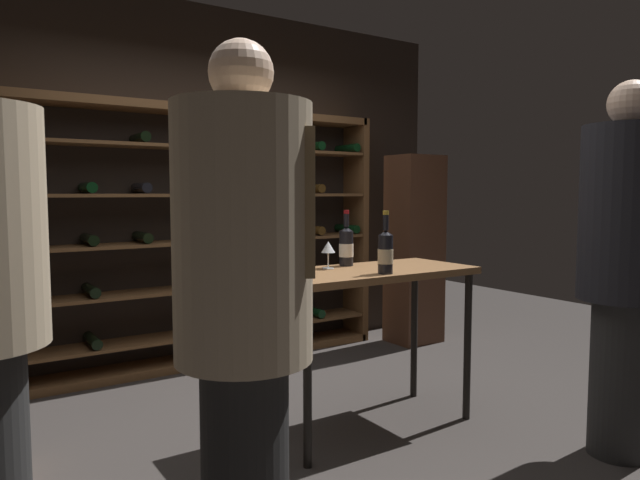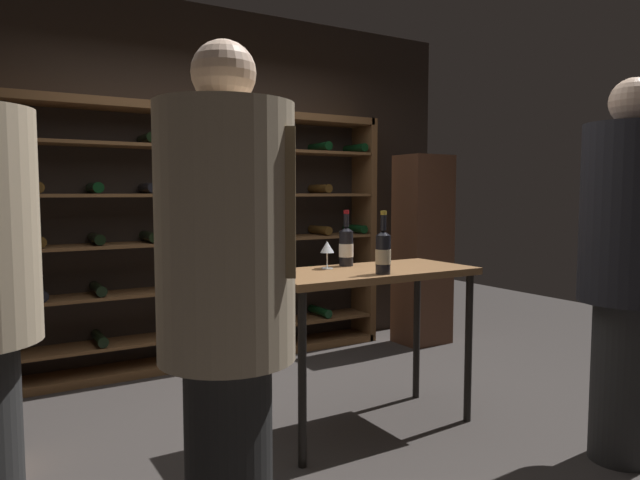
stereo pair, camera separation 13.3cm
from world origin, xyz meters
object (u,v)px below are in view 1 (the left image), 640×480
at_px(display_cabinet, 414,249).
at_px(wine_bottle_gold_foil, 385,252).
at_px(wine_rack, 190,238).
at_px(person_guest_khaki, 243,294).
at_px(wine_glass_stemmed_left, 328,248).
at_px(wine_bottle_red_label, 346,246).
at_px(tasting_table, 369,288).
at_px(person_host_in_suit, 625,253).

bearing_deg(display_cabinet, wine_bottle_gold_foil, -136.50).
relative_size(wine_rack, person_guest_khaki, 1.75).
bearing_deg(wine_glass_stemmed_left, person_guest_khaki, -135.71).
bearing_deg(wine_bottle_red_label, person_guest_khaki, -138.58).
distance_m(person_guest_khaki, wine_bottle_red_label, 1.57).
height_order(wine_rack, tasting_table, wine_rack).
distance_m(wine_rack, wine_bottle_gold_foil, 1.96).
distance_m(display_cabinet, wine_bottle_red_label, 1.94).
xyz_separation_m(tasting_table, person_guest_khaki, (-1.20, -0.84, 0.21)).
bearing_deg(person_host_in_suit, tasting_table, -33.72).
distance_m(tasting_table, person_guest_khaki, 1.48).
distance_m(person_guest_khaki, wine_glass_stemmed_left, 1.40).
height_order(person_host_in_suit, wine_bottle_gold_foil, person_host_in_suit).
bearing_deg(wine_rack, wine_bottle_gold_foil, -78.84).
distance_m(tasting_table, display_cabinet, 2.04).
bearing_deg(person_host_in_suit, wine_glass_stemmed_left, -31.80).
distance_m(tasting_table, wine_glass_stemmed_left, 0.33).
bearing_deg(display_cabinet, wine_rack, 168.45).
relative_size(wine_bottle_gold_foil, wine_glass_stemmed_left, 2.14).
bearing_deg(wine_glass_stemmed_left, wine_bottle_red_label, 18.01).
xyz_separation_m(tasting_table, person_host_in_suit, (0.86, -1.00, 0.24)).
bearing_deg(wine_rack, wine_bottle_red_label, -75.31).
distance_m(person_host_in_suit, wine_glass_stemmed_left, 1.55).
distance_m(display_cabinet, wine_glass_stemmed_left, 2.11).
xyz_separation_m(person_guest_khaki, person_host_in_suit, (2.06, -0.16, 0.03)).
height_order(tasting_table, display_cabinet, display_cabinet).
distance_m(tasting_table, person_host_in_suit, 1.34).
relative_size(wine_rack, display_cabinet, 1.93).
bearing_deg(person_guest_khaki, person_host_in_suit, 28.59).
bearing_deg(person_guest_khaki, wine_glass_stemmed_left, 77.37).
bearing_deg(wine_rack, person_guest_khaki, -106.81).
relative_size(person_host_in_suit, display_cabinet, 1.13).
relative_size(person_guest_khaki, wine_bottle_gold_foil, 5.48).
bearing_deg(person_guest_khaki, tasting_table, 68.11).
xyz_separation_m(wine_rack, display_cabinet, (1.97, -0.40, -0.16)).
bearing_deg(wine_rack, wine_glass_stemmed_left, -81.68).
xyz_separation_m(person_guest_khaki, display_cabinet, (2.75, 2.16, -0.18)).
bearing_deg(wine_glass_stemmed_left, tasting_table, -36.58).
bearing_deg(wine_rack, person_host_in_suit, -64.74).
bearing_deg(tasting_table, display_cabinet, 40.37).
distance_m(wine_rack, person_host_in_suit, 3.01).
bearing_deg(person_host_in_suit, display_cabinet, -91.04).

